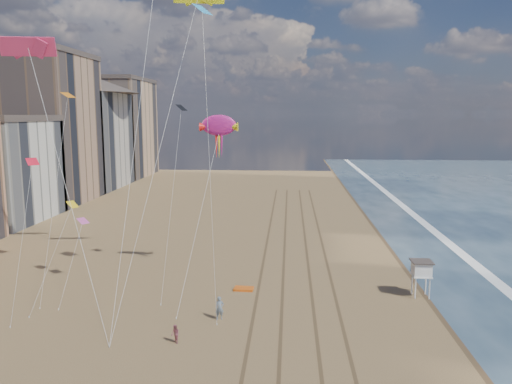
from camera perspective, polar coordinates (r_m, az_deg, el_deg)
wet_sand at (r=67.09m, az=18.75°, el=-6.38°), size 260.00×260.00×0.00m
foam at (r=68.29m, az=22.18°, el=-6.30°), size 260.00×260.00×0.00m
tracks at (r=55.26m, az=4.56°, el=-9.17°), size 7.68×120.00×0.01m
buildings at (r=100.19m, az=-24.56°, el=6.04°), size 34.72×131.35×29.00m
lifeguard_stand at (r=49.93m, az=18.39°, el=-8.37°), size 1.93×1.93×3.49m
grounded_kite at (r=49.98m, az=-1.41°, el=-11.00°), size 1.97×1.34×0.21m
show_kite at (r=51.54m, az=-4.27°, el=7.56°), size 4.00×6.29×19.23m
kite_flyer_a at (r=43.10m, az=-4.18°, el=-13.10°), size 0.82×0.64×1.97m
kite_flyer_b at (r=39.51m, az=-9.21°, el=-15.73°), size 0.85×0.88×1.43m
small_kites at (r=49.75m, az=-15.82°, el=8.12°), size 16.99×9.80×20.36m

